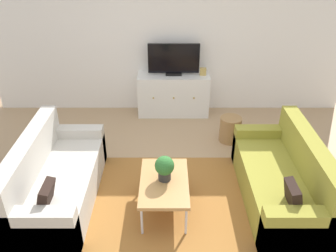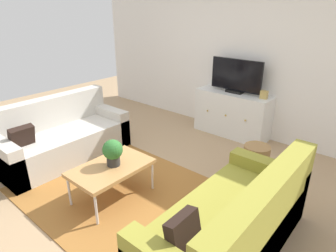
# 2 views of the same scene
# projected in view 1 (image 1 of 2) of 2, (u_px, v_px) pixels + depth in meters

# --- Properties ---
(ground_plane) EXTENTS (10.00, 10.00, 0.00)m
(ground_plane) POSITION_uv_depth(u_px,v_px,m) (168.00, 194.00, 4.50)
(ground_plane) COLOR tan
(wall_back) EXTENTS (6.40, 0.12, 2.70)m
(wall_back) POSITION_uv_depth(u_px,v_px,m) (168.00, 37.00, 6.05)
(wall_back) COLOR white
(wall_back) RESTS_ON ground_plane
(area_rug) EXTENTS (2.50, 1.90, 0.01)m
(area_rug) POSITION_uv_depth(u_px,v_px,m) (168.00, 201.00, 4.37)
(area_rug) COLOR #9E662D
(area_rug) RESTS_ON ground_plane
(couch_left_side) EXTENTS (0.83, 1.84, 0.87)m
(couch_left_side) POSITION_uv_depth(u_px,v_px,m) (52.00, 181.00, 4.26)
(couch_left_side) COLOR beige
(couch_left_side) RESTS_ON ground_plane
(couch_right_side) EXTENTS (0.83, 1.84, 0.87)m
(couch_right_side) POSITION_uv_depth(u_px,v_px,m) (284.00, 181.00, 4.27)
(couch_right_side) COLOR olive
(couch_right_side) RESTS_ON ground_plane
(coffee_table) EXTENTS (0.57, 0.91, 0.42)m
(coffee_table) POSITION_uv_depth(u_px,v_px,m) (163.00, 183.00, 4.08)
(coffee_table) COLOR #B7844C
(coffee_table) RESTS_ON ground_plane
(potted_plant) EXTENTS (0.23, 0.23, 0.31)m
(potted_plant) POSITION_uv_depth(u_px,v_px,m) (164.00, 167.00, 4.01)
(potted_plant) COLOR #2D2D2D
(potted_plant) RESTS_ON coffee_table
(tv_console) EXTENTS (1.27, 0.47, 0.76)m
(tv_console) POSITION_uv_depth(u_px,v_px,m) (172.00, 95.00, 6.29)
(tv_console) COLOR white
(tv_console) RESTS_ON ground_plane
(flat_screen_tv) EXTENTS (0.89, 0.16, 0.56)m
(flat_screen_tv) POSITION_uv_depth(u_px,v_px,m) (172.00, 60.00, 5.98)
(flat_screen_tv) COLOR black
(flat_screen_tv) RESTS_ON tv_console
(mantel_clock) EXTENTS (0.11, 0.07, 0.13)m
(mantel_clock) POSITION_uv_depth(u_px,v_px,m) (202.00, 71.00, 6.07)
(mantel_clock) COLOR tan
(mantel_clock) RESTS_ON tv_console
(wicker_basket) EXTENTS (0.34, 0.34, 0.41)m
(wicker_basket) POSITION_uv_depth(u_px,v_px,m) (229.00, 129.00, 5.54)
(wicker_basket) COLOR #9E7547
(wicker_basket) RESTS_ON ground_plane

